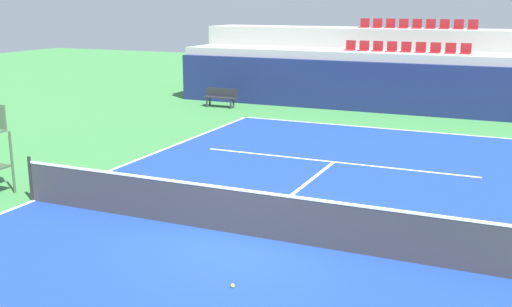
{
  "coord_description": "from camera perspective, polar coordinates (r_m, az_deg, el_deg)",
  "views": [
    {
      "loc": [
        5.05,
        -10.63,
        4.6
      ],
      "look_at": [
        -0.56,
        2.0,
        1.2
      ],
      "focal_mm": 43.33,
      "sensor_mm": 36.0,
      "label": 1
    }
  ],
  "objects": [
    {
      "name": "ground_plane",
      "position": [
        12.64,
        -1.37,
        -7.53
      ],
      "size": [
        80.0,
        80.0,
        0.0
      ],
      "primitive_type": "plane",
      "color": "#387A3D"
    },
    {
      "name": "court_surface",
      "position": [
        12.63,
        -1.37,
        -7.51
      ],
      "size": [
        11.0,
        24.0,
        0.01
      ],
      "primitive_type": "cube",
      "color": "navy",
      "rests_on": "ground_plane"
    },
    {
      "name": "baseline_far",
      "position": [
        23.59,
        11.14,
        2.34
      ],
      "size": [
        11.0,
        0.1,
        0.0
      ],
      "primitive_type": "cube",
      "color": "white",
      "rests_on": "court_surface"
    },
    {
      "name": "sideline_left",
      "position": [
        15.63,
        -19.79,
        -4.09
      ],
      "size": [
        0.1,
        24.0,
        0.0
      ],
      "primitive_type": "cube",
      "color": "white",
      "rests_on": "court_surface"
    },
    {
      "name": "service_line_far",
      "position": [
        18.35,
        7.2,
        -0.78
      ],
      "size": [
        8.26,
        0.1,
        0.0
      ],
      "primitive_type": "cube",
      "color": "white",
      "rests_on": "court_surface"
    },
    {
      "name": "centre_service_line",
      "position": [
        15.42,
        3.73,
        -3.52
      ],
      "size": [
        0.1,
        6.4,
        0.0
      ],
      "primitive_type": "cube",
      "color": "white",
      "rests_on": "court_surface"
    },
    {
      "name": "back_wall",
      "position": [
        26.67,
        12.89,
        5.85
      ],
      "size": [
        20.54,
        0.3,
        2.13
      ],
      "primitive_type": "cube",
      "color": "navy",
      "rests_on": "ground_plane"
    },
    {
      "name": "stands_tier_lower",
      "position": [
        27.96,
        13.46,
        6.54
      ],
      "size": [
        20.54,
        2.4,
        2.49
      ],
      "primitive_type": "cube",
      "color": "#9E9E99",
      "rests_on": "ground_plane"
    },
    {
      "name": "stands_tier_upper",
      "position": [
        30.26,
        14.38,
        7.89
      ],
      "size": [
        20.54,
        2.4,
        3.4
      ],
      "primitive_type": "cube",
      "color": "#9E9E99",
      "rests_on": "ground_plane"
    },
    {
      "name": "seating_row_lower",
      "position": [
        27.93,
        13.66,
        9.35
      ],
      "size": [
        5.4,
        0.44,
        0.44
      ],
      "color": "maroon",
      "rests_on": "stands_tier_lower"
    },
    {
      "name": "seating_row_upper",
      "position": [
        30.24,
        14.62,
        11.34
      ],
      "size": [
        5.4,
        0.44,
        0.44
      ],
      "color": "maroon",
      "rests_on": "stands_tier_upper"
    },
    {
      "name": "tennis_net",
      "position": [
        12.46,
        -1.38,
        -5.35
      ],
      "size": [
        11.08,
        0.08,
        1.07
      ],
      "color": "black",
      "rests_on": "court_surface"
    },
    {
      "name": "player_bench",
      "position": [
        27.79,
        -3.27,
        5.32
      ],
      "size": [
        1.5,
        0.4,
        0.85
      ],
      "color": "#232328",
      "rests_on": "ground_plane"
    },
    {
      "name": "tennis_ball_0",
      "position": [
        10.43,
        -2.18,
        -12.1
      ],
      "size": [
        0.07,
        0.07,
        0.07
      ],
      "primitive_type": "sphere",
      "color": "#CCE033",
      "rests_on": "court_surface"
    }
  ]
}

